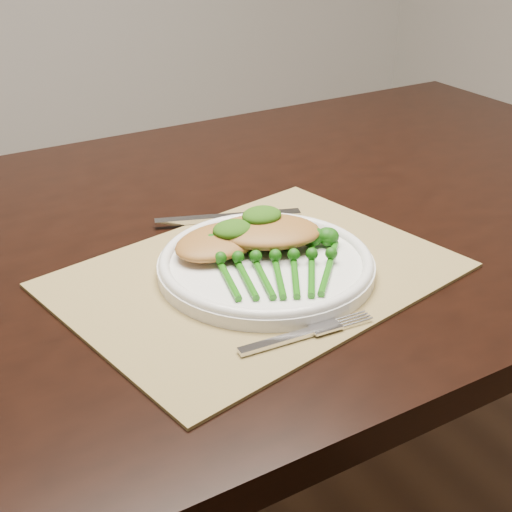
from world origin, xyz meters
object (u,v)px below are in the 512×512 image
placemat (257,275)px  dinner_plate (266,264)px  chicken_fillet_left (219,241)px  broccolini_bundle (277,269)px  dining_table (244,416)px

placemat → dinner_plate: bearing=-26.0°
chicken_fillet_left → broccolini_bundle: (0.04, -0.09, -0.01)m
broccolini_bundle → dinner_plate: bearing=108.5°
chicken_fillet_left → placemat: bearing=-78.2°
dining_table → chicken_fillet_left: bearing=-131.3°
dining_table → dinner_plate: 0.43m
dining_table → broccolini_bundle: (-0.05, -0.20, 0.40)m
dinner_plate → chicken_fillet_left: chicken_fillet_left is taller
dining_table → chicken_fillet_left: chicken_fillet_left is taller
placemat → dining_table: bearing=55.5°
dinner_plate → broccolini_bundle: bearing=-94.6°
dining_table → dinner_plate: (-0.05, -0.17, 0.39)m
dinner_plate → chicken_fillet_left: 0.07m
dining_table → chicken_fillet_left: 0.43m
dining_table → dinner_plate: dinner_plate is taller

